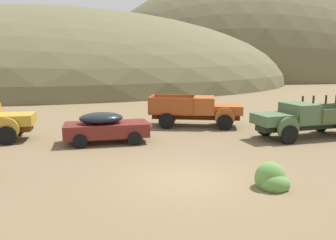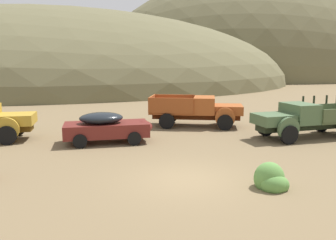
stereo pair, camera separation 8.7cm
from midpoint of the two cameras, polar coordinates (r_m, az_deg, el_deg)
ground_plane at (r=12.20m, az=3.23°, el=-9.94°), size 300.00×300.00×0.00m
hill_far_right at (r=67.24m, az=-18.86°, el=5.86°), size 87.49×66.32×26.50m
hill_distant at (r=88.15m, az=14.01°, el=6.94°), size 77.16×50.74×47.83m
car_oxblood at (r=17.61m, az=-9.74°, el=-1.11°), size 4.52×2.14×1.57m
truck_oxide_orange at (r=21.75m, az=5.84°, el=1.60°), size 6.16×3.86×1.91m
truck_weathered_green at (r=19.71m, az=21.53°, el=0.05°), size 6.38×2.86×2.16m
bush_back_edge at (r=22.91m, az=-22.66°, el=-0.82°), size 0.79×0.80×0.65m
bush_front_right at (r=11.83m, az=17.20°, el=-9.73°), size 1.06×1.10×1.10m
bush_between_trucks at (r=26.52m, az=23.13°, el=0.50°), size 0.89×0.69×0.65m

